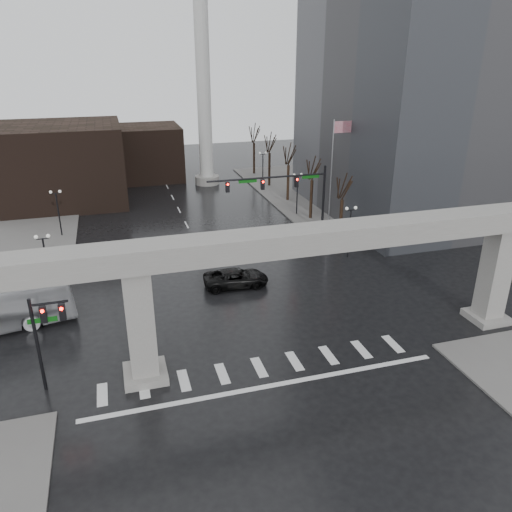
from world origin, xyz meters
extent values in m
plane|color=black|center=(0.00, 0.00, 0.00)|extent=(160.00, 160.00, 0.00)
cube|color=#63605E|center=(26.00, 36.00, 0.07)|extent=(28.00, 36.00, 0.15)
cube|color=gray|center=(0.00, 0.00, 8.00)|extent=(48.00, 2.20, 1.40)
cube|color=gray|center=(-7.00, 0.00, 3.65)|extent=(1.60, 1.60, 7.30)
cube|color=gray|center=(18.00, 0.00, 3.65)|extent=(1.60, 1.60, 7.30)
cube|color=gray|center=(-7.00, 0.00, 0.25)|extent=(2.60, 2.60, 0.50)
cube|color=gray|center=(18.00, 0.00, 0.25)|extent=(2.60, 2.60, 0.50)
cube|color=#5D5C61|center=(28.00, 26.00, 21.00)|extent=(22.00, 26.00, 42.00)
cube|color=black|center=(-14.00, 42.00, 5.00)|extent=(16.00, 14.00, 10.00)
cube|color=black|center=(-2.00, 52.00, 4.00)|extent=(10.00, 10.00, 8.00)
cylinder|color=beige|center=(6.00, 46.00, 15.00)|extent=(2.00, 2.00, 30.00)
cylinder|color=gray|center=(6.00, 46.00, 0.60)|extent=(3.60, 3.60, 1.20)
cylinder|color=black|center=(12.80, 18.80, 4.00)|extent=(0.24, 0.24, 8.00)
cylinder|color=black|center=(6.80, 18.80, 7.20)|extent=(12.00, 0.18, 0.18)
cube|color=black|center=(9.80, 18.80, 6.55)|extent=(0.35, 0.30, 1.00)
cube|color=black|center=(6.30, 18.80, 6.55)|extent=(0.35, 0.30, 1.00)
cube|color=black|center=(2.80, 18.80, 6.55)|extent=(0.35, 0.30, 1.00)
sphere|color=#FF0C05|center=(9.80, 18.62, 6.85)|extent=(0.20, 0.20, 0.20)
cube|color=#0B520F|center=(11.30, 18.80, 7.00)|extent=(1.80, 0.05, 0.35)
cube|color=#0B520F|center=(4.80, 18.80, 7.00)|extent=(1.80, 0.05, 0.35)
cylinder|color=black|center=(-12.80, 0.50, 3.00)|extent=(0.20, 0.20, 6.00)
cylinder|color=black|center=(-11.80, 0.50, 5.60)|extent=(2.00, 0.14, 0.14)
cube|color=black|center=(-12.20, 0.50, 4.95)|extent=(0.35, 0.30, 1.00)
cube|color=black|center=(-11.20, 0.50, 4.95)|extent=(0.35, 0.30, 1.00)
cube|color=#0B520F|center=(-12.30, 0.50, 4.60)|extent=(1.60, 0.05, 0.30)
cylinder|color=silver|center=(15.00, 22.00, 6.00)|extent=(0.12, 0.12, 12.00)
cube|color=#B11228|center=(16.00, 22.00, 11.20)|extent=(2.00, 0.03, 1.20)
cylinder|color=black|center=(13.50, 14.00, 2.40)|extent=(0.14, 0.14, 4.80)
cube|color=black|center=(13.50, 14.00, 4.75)|extent=(0.90, 0.06, 0.06)
sphere|color=silver|center=(13.05, 14.00, 4.95)|extent=(0.32, 0.32, 0.32)
sphere|color=silver|center=(13.95, 14.00, 4.95)|extent=(0.32, 0.32, 0.32)
cylinder|color=black|center=(13.50, 28.00, 2.40)|extent=(0.14, 0.14, 4.80)
cube|color=black|center=(13.50, 28.00, 4.75)|extent=(0.90, 0.06, 0.06)
sphere|color=silver|center=(13.05, 28.00, 4.95)|extent=(0.32, 0.32, 0.32)
sphere|color=silver|center=(13.95, 28.00, 4.95)|extent=(0.32, 0.32, 0.32)
cylinder|color=black|center=(13.50, 42.00, 2.40)|extent=(0.14, 0.14, 4.80)
cube|color=black|center=(13.50, 42.00, 4.75)|extent=(0.90, 0.06, 0.06)
sphere|color=silver|center=(13.05, 42.00, 4.95)|extent=(0.32, 0.32, 0.32)
sphere|color=silver|center=(13.95, 42.00, 4.95)|extent=(0.32, 0.32, 0.32)
cylinder|color=black|center=(-13.50, 14.00, 2.40)|extent=(0.14, 0.14, 4.80)
cube|color=black|center=(-13.50, 14.00, 4.75)|extent=(0.90, 0.06, 0.06)
sphere|color=silver|center=(-13.95, 14.00, 4.95)|extent=(0.32, 0.32, 0.32)
sphere|color=silver|center=(-13.05, 14.00, 4.95)|extent=(0.32, 0.32, 0.32)
cylinder|color=black|center=(-13.50, 28.00, 2.40)|extent=(0.14, 0.14, 4.80)
cube|color=black|center=(-13.50, 28.00, 4.75)|extent=(0.90, 0.06, 0.06)
sphere|color=silver|center=(-13.95, 28.00, 4.95)|extent=(0.32, 0.32, 0.32)
sphere|color=silver|center=(-13.05, 28.00, 4.95)|extent=(0.32, 0.32, 0.32)
cylinder|color=black|center=(-13.50, 42.00, 2.40)|extent=(0.14, 0.14, 4.80)
cube|color=black|center=(-13.50, 42.00, 4.75)|extent=(0.90, 0.06, 0.06)
sphere|color=silver|center=(-13.95, 42.00, 4.95)|extent=(0.32, 0.32, 0.32)
sphere|color=silver|center=(-13.05, 42.00, 4.95)|extent=(0.32, 0.32, 0.32)
cylinder|color=black|center=(14.50, 18.00, 2.27)|extent=(0.34, 0.34, 4.55)
cylinder|color=black|center=(14.50, 18.00, 6.01)|extent=(0.12, 1.52, 2.98)
cylinder|color=black|center=(15.00, 18.25, 5.78)|extent=(0.83, 1.14, 2.51)
cylinder|color=black|center=(14.50, 26.00, 2.33)|extent=(0.34, 0.34, 4.66)
cylinder|color=black|center=(14.50, 26.00, 6.15)|extent=(0.12, 1.55, 3.05)
cylinder|color=black|center=(15.00, 26.25, 5.91)|extent=(0.85, 1.16, 2.57)
cylinder|color=black|center=(14.50, 34.00, 2.38)|extent=(0.34, 0.34, 4.76)
cylinder|color=black|center=(14.50, 34.00, 6.29)|extent=(0.12, 1.59, 3.11)
cylinder|color=black|center=(15.00, 34.25, 6.05)|extent=(0.86, 1.18, 2.62)
cylinder|color=black|center=(14.50, 42.00, 2.43)|extent=(0.34, 0.34, 4.87)
cylinder|color=black|center=(14.50, 42.00, 6.43)|extent=(0.12, 1.62, 3.18)
cylinder|color=black|center=(15.00, 42.25, 6.18)|extent=(0.88, 1.20, 2.68)
cylinder|color=black|center=(14.50, 50.00, 2.48)|extent=(0.34, 0.34, 4.97)
cylinder|color=black|center=(14.50, 50.00, 6.57)|extent=(0.12, 1.65, 3.25)
cylinder|color=black|center=(15.00, 50.25, 6.31)|extent=(0.89, 1.23, 2.74)
imported|color=black|center=(1.51, 10.80, 0.76)|extent=(5.62, 2.84, 1.52)
camera|label=1|loc=(-7.69, -26.39, 18.69)|focal=35.00mm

